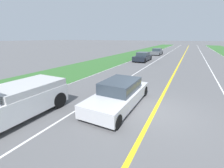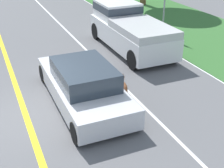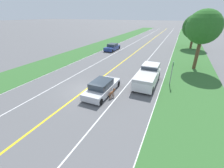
# 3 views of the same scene
# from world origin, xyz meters

# --- Properties ---
(ground_plane) EXTENTS (400.00, 400.00, 0.00)m
(ground_plane) POSITION_xyz_m (0.00, 0.00, 0.00)
(ground_plane) COLOR #5B5B5E
(centre_divider_line) EXTENTS (0.18, 160.00, 0.01)m
(centre_divider_line) POSITION_xyz_m (0.00, 0.00, 0.00)
(centre_divider_line) COLOR yellow
(centre_divider_line) RESTS_ON ground
(lane_edge_line_right) EXTENTS (0.14, 160.00, 0.01)m
(lane_edge_line_right) POSITION_xyz_m (7.00, 0.00, 0.00)
(lane_edge_line_right) COLOR white
(lane_edge_line_right) RESTS_ON ground
(lane_dash_same_dir) EXTENTS (0.10, 160.00, 0.01)m
(lane_dash_same_dir) POSITION_xyz_m (3.50, 0.00, 0.00)
(lane_dash_same_dir) COLOR white
(lane_dash_same_dir) RESTS_ON ground
(ego_car) EXTENTS (1.90, 4.78, 1.35)m
(ego_car) POSITION_xyz_m (1.87, 0.11, 0.62)
(ego_car) COLOR silver
(ego_car) RESTS_ON ground
(dog) EXTENTS (0.37, 1.10, 0.80)m
(dog) POSITION_xyz_m (3.10, -0.23, 0.50)
(dog) COLOR brown
(dog) RESTS_ON ground
(pickup_truck) EXTENTS (2.04, 5.27, 1.90)m
(pickup_truck) POSITION_xyz_m (5.41, 4.12, 0.96)
(pickup_truck) COLOR silver
(pickup_truck) RESTS_ON ground
(street_sign) EXTENTS (0.11, 0.64, 2.61)m
(street_sign) POSITION_xyz_m (7.74, 4.88, 1.64)
(street_sign) COLOR gray
(street_sign) RESTS_ON ground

